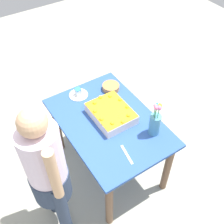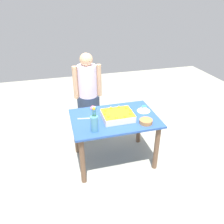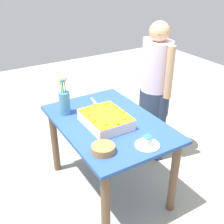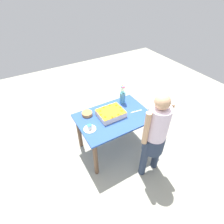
% 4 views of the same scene
% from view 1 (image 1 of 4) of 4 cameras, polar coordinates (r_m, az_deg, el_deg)
% --- Properties ---
extents(ground_plane, '(8.00, 8.00, 0.00)m').
position_cam_1_polar(ground_plane, '(3.19, -0.55, -10.82)').
color(ground_plane, '#A19F8F').
extents(dining_table, '(1.19, 0.82, 0.75)m').
position_cam_1_polar(dining_table, '(2.70, -0.63, -3.76)').
color(dining_table, '#2B4F98').
rests_on(dining_table, ground_plane).
extents(sheet_cake, '(0.42, 0.33, 0.12)m').
position_cam_1_polar(sheet_cake, '(2.59, -0.19, -0.22)').
color(sheet_cake, silver).
rests_on(sheet_cake, dining_table).
extents(serving_plate_with_slice, '(0.19, 0.19, 0.08)m').
position_cam_1_polar(serving_plate_with_slice, '(2.85, -6.85, 3.77)').
color(serving_plate_with_slice, white).
rests_on(serving_plate_with_slice, dining_table).
extents(cake_knife, '(0.21, 0.05, 0.00)m').
position_cam_1_polar(cake_knife, '(2.36, 3.04, -8.62)').
color(cake_knife, silver).
rests_on(cake_knife, dining_table).
extents(flower_vase, '(0.10, 0.10, 0.35)m').
position_cam_1_polar(flower_vase, '(2.43, 8.73, -2.14)').
color(flower_vase, teal).
rests_on(flower_vase, dining_table).
extents(fruit_bowl, '(0.17, 0.17, 0.06)m').
position_cam_1_polar(fruit_bowl, '(2.89, -0.24, 5.08)').
color(fruit_bowl, '#AC7541').
rests_on(fruit_bowl, dining_table).
extents(person_standing, '(0.45, 0.31, 1.49)m').
position_cam_1_polar(person_standing, '(2.21, -13.07, -11.41)').
color(person_standing, '#2A374E').
rests_on(person_standing, ground_plane).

